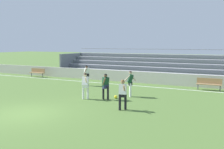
{
  "coord_description": "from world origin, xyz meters",
  "views": [
    {
      "loc": [
        9.49,
        -9.02,
        3.45
      ],
      "look_at": [
        1.15,
        7.25,
        1.26
      ],
      "focal_mm": 40.91,
      "sensor_mm": 36.0,
      "label": 1
    }
  ],
  "objects_px": {
    "player_white_on_ball": "(85,84)",
    "player_white_trailing_run": "(87,74)",
    "player_dark_overlapping": "(130,81)",
    "soccer_ball": "(116,97)",
    "player_dark_challenging": "(106,84)",
    "bench_near_wall_gap": "(37,72)",
    "bench_far_right": "(209,83)",
    "player_white_pressing_high": "(123,92)",
    "bleacher_stand": "(154,66)"
  },
  "relations": [
    {
      "from": "player_white_on_ball",
      "to": "player_white_trailing_run",
      "type": "xyz_separation_m",
      "value": [
        -2.73,
        4.38,
        0.04
      ]
    },
    {
      "from": "bench_near_wall_gap",
      "to": "player_dark_challenging",
      "type": "height_order",
      "value": "player_dark_challenging"
    },
    {
      "from": "bleacher_stand",
      "to": "soccer_ball",
      "type": "bearing_deg",
      "value": -85.62
    },
    {
      "from": "player_dark_overlapping",
      "to": "player_white_trailing_run",
      "type": "relative_size",
      "value": 1.0
    },
    {
      "from": "player_dark_challenging",
      "to": "player_white_trailing_run",
      "type": "height_order",
      "value": "player_white_trailing_run"
    },
    {
      "from": "player_white_pressing_high",
      "to": "player_dark_challenging",
      "type": "bearing_deg",
      "value": 137.7
    },
    {
      "from": "player_dark_challenging",
      "to": "player_white_pressing_high",
      "type": "relative_size",
      "value": 1.01
    },
    {
      "from": "player_dark_overlapping",
      "to": "player_white_on_ball",
      "type": "distance_m",
      "value": 2.96
    },
    {
      "from": "bench_far_right",
      "to": "player_white_trailing_run",
      "type": "xyz_separation_m",
      "value": [
        -9.29,
        -2.42,
        0.47
      ]
    },
    {
      "from": "player_white_on_ball",
      "to": "bleacher_stand",
      "type": "bearing_deg",
      "value": 85.4
    },
    {
      "from": "player_dark_challenging",
      "to": "player_white_on_ball",
      "type": "bearing_deg",
      "value": -158.91
    },
    {
      "from": "bench_far_right",
      "to": "player_white_on_ball",
      "type": "height_order",
      "value": "player_white_on_ball"
    },
    {
      "from": "bench_far_right",
      "to": "player_white_trailing_run",
      "type": "bearing_deg",
      "value": -165.4
    },
    {
      "from": "player_dark_challenging",
      "to": "player_white_trailing_run",
      "type": "relative_size",
      "value": 0.95
    },
    {
      "from": "bench_far_right",
      "to": "player_dark_overlapping",
      "type": "height_order",
      "value": "player_dark_overlapping"
    },
    {
      "from": "player_dark_challenging",
      "to": "soccer_ball",
      "type": "bearing_deg",
      "value": 49.45
    },
    {
      "from": "bench_far_right",
      "to": "player_white_pressing_high",
      "type": "height_order",
      "value": "player_white_pressing_high"
    },
    {
      "from": "player_dark_challenging",
      "to": "bleacher_stand",
      "type": "bearing_deg",
      "value": 91.7
    },
    {
      "from": "player_dark_challenging",
      "to": "bench_near_wall_gap",
      "type": "bearing_deg",
      "value": 151.36
    },
    {
      "from": "player_dark_challenging",
      "to": "player_white_trailing_run",
      "type": "xyz_separation_m",
      "value": [
        -3.92,
        3.92,
        0.06
      ]
    },
    {
      "from": "bench_far_right",
      "to": "player_white_pressing_high",
      "type": "distance_m",
      "value": 8.84
    },
    {
      "from": "bleacher_stand",
      "to": "player_white_pressing_high",
      "type": "xyz_separation_m",
      "value": [
        2.33,
        -12.33,
        -0.31
      ]
    },
    {
      "from": "player_dark_overlapping",
      "to": "soccer_ball",
      "type": "height_order",
      "value": "player_dark_overlapping"
    },
    {
      "from": "player_dark_challenging",
      "to": "player_white_pressing_high",
      "type": "xyz_separation_m",
      "value": [
        2.02,
        -1.84,
        -0.01
      ]
    },
    {
      "from": "bench_near_wall_gap",
      "to": "player_white_trailing_run",
      "type": "height_order",
      "value": "player_white_trailing_run"
    },
    {
      "from": "bench_far_right",
      "to": "player_dark_challenging",
      "type": "bearing_deg",
      "value": -130.26
    },
    {
      "from": "player_white_pressing_high",
      "to": "player_white_trailing_run",
      "type": "distance_m",
      "value": 8.27
    },
    {
      "from": "bleacher_stand",
      "to": "soccer_ball",
      "type": "distance_m",
      "value": 10.06
    },
    {
      "from": "player_white_trailing_run",
      "to": "player_dark_overlapping",
      "type": "bearing_deg",
      "value": -26.09
    },
    {
      "from": "bench_far_right",
      "to": "player_dark_overlapping",
      "type": "distance_m",
      "value": 6.52
    },
    {
      "from": "bench_far_right",
      "to": "bench_near_wall_gap",
      "type": "height_order",
      "value": "same"
    },
    {
      "from": "bleacher_stand",
      "to": "player_white_trailing_run",
      "type": "bearing_deg",
      "value": -118.74
    },
    {
      "from": "bleacher_stand",
      "to": "bench_far_right",
      "type": "bearing_deg",
      "value": -36.23
    },
    {
      "from": "player_white_on_ball",
      "to": "bench_near_wall_gap",
      "type": "bearing_deg",
      "value": 146.86
    },
    {
      "from": "bleacher_stand",
      "to": "player_white_pressing_high",
      "type": "height_order",
      "value": "bleacher_stand"
    },
    {
      "from": "bench_far_right",
      "to": "soccer_ball",
      "type": "relative_size",
      "value": 8.18
    },
    {
      "from": "player_white_on_ball",
      "to": "soccer_ball",
      "type": "xyz_separation_m",
      "value": [
        1.65,
        0.99,
        -0.87
      ]
    },
    {
      "from": "bench_near_wall_gap",
      "to": "player_white_trailing_run",
      "type": "distance_m",
      "value": 8.07
    },
    {
      "from": "soccer_ball",
      "to": "bench_near_wall_gap",
      "type": "bearing_deg",
      "value": 154.28
    },
    {
      "from": "player_white_on_ball",
      "to": "player_dark_overlapping",
      "type": "bearing_deg",
      "value": 41.31
    },
    {
      "from": "bleacher_stand",
      "to": "soccer_ball",
      "type": "xyz_separation_m",
      "value": [
        0.76,
        -9.97,
        -1.16
      ]
    },
    {
      "from": "bench_far_right",
      "to": "player_white_on_ball",
      "type": "relative_size",
      "value": 1.09
    },
    {
      "from": "bench_near_wall_gap",
      "to": "soccer_ball",
      "type": "relative_size",
      "value": 8.18
    },
    {
      "from": "bench_far_right",
      "to": "player_dark_challenging",
      "type": "xyz_separation_m",
      "value": [
        -5.37,
        -6.34,
        0.42
      ]
    },
    {
      "from": "soccer_ball",
      "to": "bench_far_right",
      "type": "bearing_deg",
      "value": 49.77
    },
    {
      "from": "bleacher_stand",
      "to": "player_white_on_ball",
      "type": "xyz_separation_m",
      "value": [
        -0.88,
        -10.96,
        -0.29
      ]
    },
    {
      "from": "bench_near_wall_gap",
      "to": "player_white_pressing_high",
      "type": "relative_size",
      "value": 1.11
    },
    {
      "from": "bench_near_wall_gap",
      "to": "bench_far_right",
      "type": "bearing_deg",
      "value": 0.0
    },
    {
      "from": "bench_far_right",
      "to": "bench_near_wall_gap",
      "type": "bearing_deg",
      "value": 180.0
    },
    {
      "from": "bench_far_right",
      "to": "player_dark_overlapping",
      "type": "relative_size",
      "value": 1.06
    }
  ]
}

